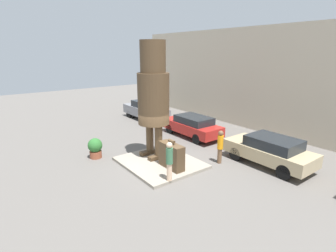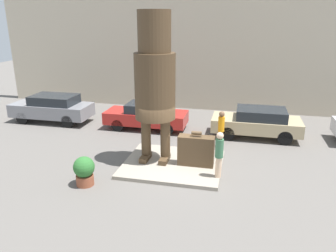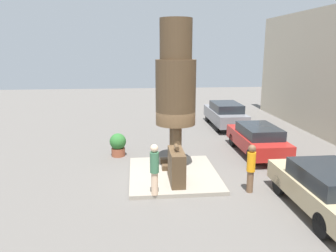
# 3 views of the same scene
# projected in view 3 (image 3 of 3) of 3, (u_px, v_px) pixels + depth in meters

# --- Properties ---
(ground_plane) EXTENTS (60.00, 60.00, 0.00)m
(ground_plane) POSITION_uv_depth(u_px,v_px,m) (173.00, 176.00, 13.12)
(ground_plane) COLOR #605B56
(pedestal) EXTENTS (3.98, 3.48, 0.14)m
(pedestal) POSITION_uv_depth(u_px,v_px,m) (173.00, 174.00, 13.10)
(pedestal) COLOR gray
(pedestal) RESTS_ON ground_plane
(statue_figure) EXTENTS (1.62, 1.62, 5.98)m
(statue_figure) POSITION_uv_depth(u_px,v_px,m) (176.00, 83.00, 13.04)
(statue_figure) COLOR #4C3823
(statue_figure) RESTS_ON pedestal
(giant_suitcase) EXTENTS (1.45, 0.51, 1.44)m
(giant_suitcase) POSITION_uv_depth(u_px,v_px,m) (176.00, 166.00, 12.03)
(giant_suitcase) COLOR #4C3823
(giant_suitcase) RESTS_ON pedestal
(tourist) EXTENTS (0.30, 0.30, 1.77)m
(tourist) POSITION_uv_depth(u_px,v_px,m) (154.00, 167.00, 10.92)
(tourist) COLOR beige
(tourist) RESTS_ON pedestal
(parked_car_grey) EXTENTS (4.61, 1.82, 1.59)m
(parked_car_grey) POSITION_uv_depth(u_px,v_px,m) (225.00, 114.00, 21.21)
(parked_car_grey) COLOR gray
(parked_car_grey) RESTS_ON ground_plane
(parked_car_red) EXTENTS (4.42, 1.74, 1.44)m
(parked_car_red) POSITION_uv_depth(u_px,v_px,m) (257.00, 139.00, 15.67)
(parked_car_red) COLOR #B2231E
(parked_car_red) RESTS_ON ground_plane
(parked_car_tan) EXTENTS (4.40, 1.88, 1.51)m
(parked_car_tan) POSITION_uv_depth(u_px,v_px,m) (326.00, 188.00, 10.02)
(parked_car_tan) COLOR tan
(parked_car_tan) RESTS_ON ground_plane
(planter_pot) EXTENTS (0.77, 0.77, 1.10)m
(planter_pot) POSITION_uv_depth(u_px,v_px,m) (118.00, 144.00, 15.46)
(planter_pot) COLOR brown
(planter_pot) RESTS_ON ground_plane
(worker_hivis) EXTENTS (0.30, 0.30, 1.75)m
(worker_hivis) POSITION_uv_depth(u_px,v_px,m) (251.00, 167.00, 11.45)
(worker_hivis) COLOR brown
(worker_hivis) RESTS_ON ground_plane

